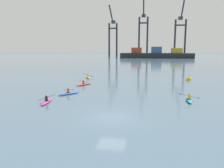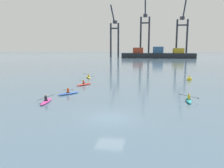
{
  "view_description": "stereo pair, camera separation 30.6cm",
  "coord_description": "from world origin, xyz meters",
  "views": [
    {
      "loc": [
        2.98,
        -19.06,
        6.09
      ],
      "look_at": [
        -2.31,
        15.19,
        0.6
      ],
      "focal_mm": 36.03,
      "sensor_mm": 36.0,
      "label": 1
    },
    {
      "loc": [
        3.28,
        -19.01,
        6.09
      ],
      "look_at": [
        -2.31,
        15.19,
        0.6
      ],
      "focal_mm": 36.03,
      "sensor_mm": 36.0,
      "label": 2
    }
  ],
  "objects": [
    {
      "name": "kayak_magenta",
      "position": [
        -8.14,
        4.38,
        0.17
      ],
      "size": [
        2.17,
        3.45,
        1.05
      ],
      "color": "#C13384",
      "rests_on": "ground"
    },
    {
      "name": "kayak_yellow",
      "position": [
        -9.05,
        25.99,
        0.17
      ],
      "size": [
        2.0,
        3.34,
        1.07
      ],
      "color": "yellow",
      "rests_on": "ground"
    },
    {
      "name": "container_barge",
      "position": [
        8.77,
        127.69,
        2.43
      ],
      "size": [
        45.52,
        9.14,
        7.22
      ],
      "color": "#1E2328",
      "rests_on": "ground"
    },
    {
      "name": "gantry_crane_east_mid",
      "position": [
        24.52,
        137.87,
        17.63
      ],
      "size": [
        7.82,
        18.08,
        38.21
      ],
      "color": "#232833",
      "rests_on": "ground"
    },
    {
      "name": "gantry_crane_west_mid",
      "position": [
        0.12,
        140.38,
        18.57
      ],
      "size": [
        6.87,
        16.13,
        39.48
      ],
      "color": "#232833",
      "rests_on": "ground"
    },
    {
      "name": "kayak_red",
      "position": [
        -7.37,
        16.9,
        0.17
      ],
      "size": [
        2.21,
        3.25,
        0.95
      ],
      "color": "red",
      "rests_on": "ground"
    },
    {
      "name": "ground_plane",
      "position": [
        0.0,
        0.0,
        0.0
      ],
      "size": [
        800.0,
        800.0,
        0.0
      ],
      "primitive_type": "plane",
      "color": "slate"
    },
    {
      "name": "kayak_blue",
      "position": [
        -7.24,
        9.22,
        0.17
      ],
      "size": [
        2.47,
        3.11,
        0.95
      ],
      "color": "#2856B2",
      "rests_on": "ground"
    },
    {
      "name": "gantry_crane_west",
      "position": [
        -20.63,
        137.31,
        16.3
      ],
      "size": [
        6.49,
        19.68,
        32.74
      ],
      "color": "#232833",
      "rests_on": "ground"
    },
    {
      "name": "channel_buoy",
      "position": [
        11.1,
        25.82,
        0.36
      ],
      "size": [
        0.9,
        0.9,
        1.0
      ],
      "color": "yellow",
      "rests_on": "ground"
    },
    {
      "name": "kayak_teal",
      "position": [
        7.99,
        7.7,
        0.17
      ],
      "size": [
        2.25,
        3.44,
        0.95
      ],
      "color": "teal",
      "rests_on": "ground"
    }
  ]
}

